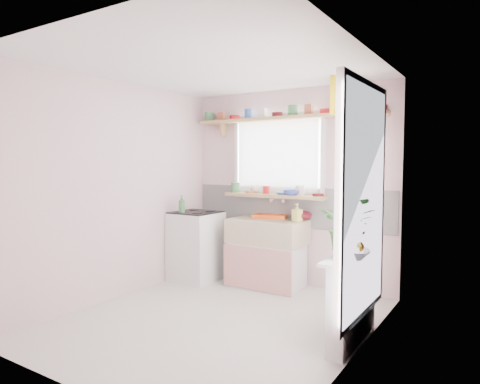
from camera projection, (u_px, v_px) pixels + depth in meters
The scene contains 19 objects.
room at pixel (315, 181), 4.54m from camera, with size 3.20×3.20×3.20m.
sink_unit at pixel (267, 252), 5.40m from camera, with size 0.95×0.65×1.11m.
cooker at pixel (196, 245), 5.71m from camera, with size 0.58×0.58×0.93m.
radiator_ledge at pixel (352, 297), 3.71m from camera, with size 0.22×0.95×0.78m.
windowsill at pixel (274, 196), 5.51m from camera, with size 1.40×0.22×0.04m, color tan.
pine_shelf at pixel (285, 118), 5.35m from camera, with size 2.52×0.24×0.04m, color tan.
shelf_crockery at pixel (282, 113), 5.37m from camera, with size 2.47×0.11×0.12m.
sill_crockery at pixel (271, 190), 5.53m from camera, with size 1.35×0.11×0.12m.
dish_tray at pixel (271, 216), 5.58m from camera, with size 0.43×0.33×0.04m, color #F95316.
colander at pixel (301, 215), 5.34m from camera, with size 0.27×0.27×0.12m, color #5D0F1B.
jade_plant at pixel (350, 226), 3.65m from camera, with size 0.46×0.40×0.51m, color #2D6628.
fruit_bowl at pixel (351, 254), 3.53m from camera, with size 0.31×0.31×0.08m, color silver.
herb_pot at pixel (341, 252), 3.32m from camera, with size 0.11×0.07×0.20m, color #35702D.
soap_bottle_sink at pixel (297, 212), 5.23m from camera, with size 0.10×0.10×0.21m, color #E2E565.
sill_cup at pixel (255, 189), 5.73m from camera, with size 0.13×0.13×0.10m, color silver.
sill_bowl at pixel (292, 193), 5.31m from camera, with size 0.20×0.20×0.06m, color #3244A5.
shelf_vase at pixel (357, 106), 4.92m from camera, with size 0.14×0.14×0.15m, color #AE4A35.
cooker_bottle at pixel (182, 204), 5.51m from camera, with size 0.09×0.09×0.23m, color #397341.
fruit at pixel (352, 247), 3.53m from camera, with size 0.20×0.14×0.10m.
Camera 1 is at (2.43, -3.39, 1.57)m, focal length 32.00 mm.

